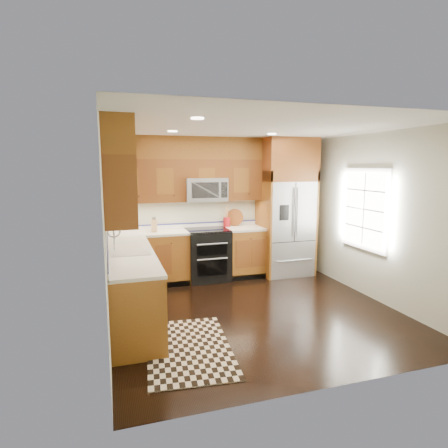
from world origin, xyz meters
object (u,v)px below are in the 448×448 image
object	(u,v)px
utensil_crock	(227,220)
knife_block	(154,226)
range	(208,255)
rug	(189,348)
refrigerator	(286,207)

from	to	relation	value
utensil_crock	knife_block	bearing A→B (deg)	-173.39
range	utensil_crock	size ratio (longest dim) A/B	2.52
rug	knife_block	world-z (taller)	knife_block
knife_block	rug	bearing A→B (deg)	-88.60
rug	utensil_crock	xyz separation A→B (m)	(1.33, 2.72, 1.06)
range	refrigerator	bearing A→B (deg)	-1.40
knife_block	utensil_crock	bearing A→B (deg)	6.61
range	utensil_crock	bearing A→B (deg)	26.61
utensil_crock	refrigerator	bearing A→B (deg)	-13.10
range	refrigerator	world-z (taller)	refrigerator
refrigerator	rug	size ratio (longest dim) A/B	1.65
utensil_crock	range	bearing A→B (deg)	-153.39
rug	knife_block	size ratio (longest dim) A/B	5.99
rug	knife_block	distance (m)	2.77
refrigerator	knife_block	distance (m)	2.52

